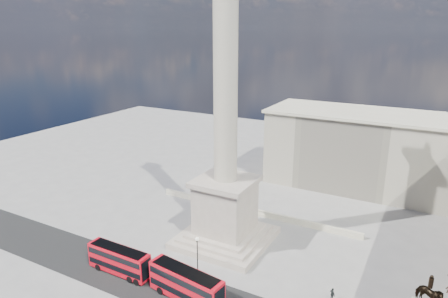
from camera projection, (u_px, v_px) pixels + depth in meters
ground at (210, 255)px, 61.52m from camera, size 180.00×180.00×0.00m
nelsons_column at (225, 166)px, 61.96m from camera, size 14.00×14.00×49.85m
balustrade_wall at (253, 211)px, 74.80m from camera, size 40.00×0.60×1.10m
building_northeast at (389, 153)px, 83.51m from camera, size 51.00×17.00×16.60m
red_bus_a at (120, 260)px, 56.28m from camera, size 9.85×2.44×3.98m
red_bus_b at (186, 285)px, 50.60m from camera, size 10.92×3.79×4.34m
victorian_lamp at (197, 252)px, 55.89m from camera, size 0.49×0.49×5.73m
pedestrian_crossing at (332, 294)px, 51.00m from camera, size 1.07×1.00×1.77m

